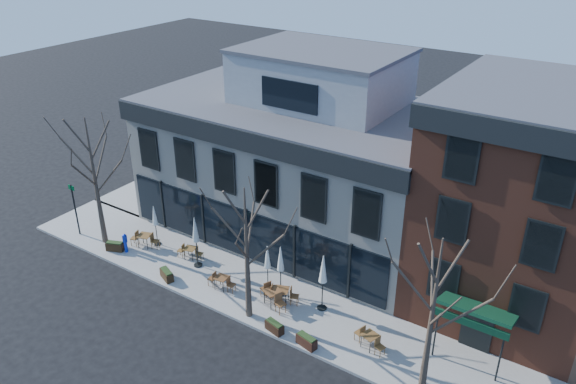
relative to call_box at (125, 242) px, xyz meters
The scene contains 25 objects.
ground 7.34m from the call_box, 26.95° to the left, with size 120.00×120.00×0.00m, color black.
sidewalk_front 9.85m from the call_box, ahead, with size 33.50×4.70×0.15m, color gray.
sidewalk_side 10.47m from the call_box, 117.02° to the left, with size 4.50×12.00×0.15m, color gray.
corner_building 11.35m from the call_box, 51.85° to the left, with size 18.39×10.39×11.10m.
red_brick_building 21.74m from the call_box, 23.02° to the left, with size 8.20×11.78×11.18m.
tree_corner 3.97m from the call_box, behind, with size 3.93×3.98×7.92m.
tree_mid 9.99m from the call_box, ahead, with size 3.50×3.55×7.04m.
tree_right 18.80m from the call_box, ahead, with size 3.72×3.77×7.48m.
sign_pole 4.20m from the call_box, behind, with size 0.50×0.10×3.40m.
call_box is the anchor object (origin of this frame).
cafe_set_0 1.17m from the call_box, 65.47° to the left, with size 1.87×1.02×0.96m.
cafe_set_1 3.94m from the call_box, 24.01° to the left, with size 1.63×0.83×0.83m.
cafe_set_2 6.98m from the call_box, ahead, with size 1.68×0.73×0.87m.
cafe_set_3 10.04m from the call_box, ahead, with size 2.00×1.24×1.04m.
cafe_set_4 10.33m from the call_box, ahead, with size 1.87×1.10×0.96m.
cafe_set_5 15.52m from the call_box, ahead, with size 1.74×0.88×0.89m.
umbrella_0 2.20m from the call_box, 61.95° to the left, with size 0.41×0.41×2.57m.
umbrella_1 4.89m from the call_box, 15.84° to the left, with size 0.49×0.49×3.09m.
umbrella_2 9.31m from the call_box, 10.03° to the left, with size 0.43×0.43×2.71m.
umbrella_3 10.09m from the call_box, ahead, with size 0.46×0.46×2.89m.
umbrella_4 12.49m from the call_box, ahead, with size 0.50×0.50×3.14m.
planter_0 0.81m from the call_box, 159.50° to the right, with size 1.10×0.77×0.57m.
planter_1 4.00m from the call_box, ahead, with size 1.09×0.77×0.57m.
planter_2 11.29m from the call_box, ahead, with size 1.04×0.60×0.55m.
planter_3 13.09m from the call_box, ahead, with size 1.09×0.61×0.57m.
Camera 1 is at (16.91, -21.29, 18.09)m, focal length 35.00 mm.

